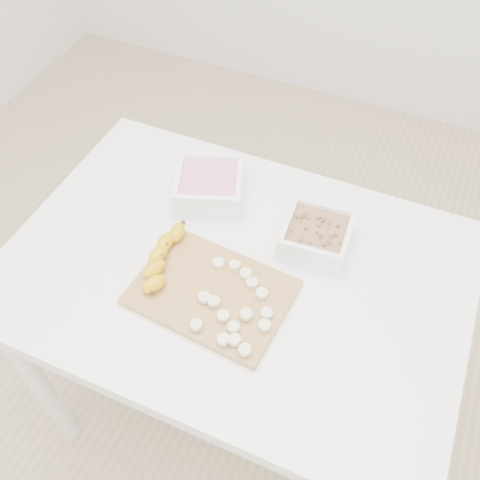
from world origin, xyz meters
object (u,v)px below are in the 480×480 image
at_px(bowl_yogurt, 209,186).
at_px(banana, 163,258).
at_px(bowl_granola, 316,236).
at_px(table, 235,292).
at_px(cutting_board, 212,292).

xyz_separation_m(bowl_yogurt, banana, (-0.00, -0.23, -0.01)).
distance_m(bowl_yogurt, bowl_granola, 0.29).
distance_m(bowl_yogurt, banana, 0.23).
xyz_separation_m(table, banana, (-0.14, -0.06, 0.13)).
bearing_deg(cutting_board, bowl_yogurt, 116.47).
bearing_deg(table, bowl_yogurt, 129.67).
bearing_deg(banana, bowl_granola, 36.58).
height_order(bowl_granola, banana, bowl_granola).
relative_size(bowl_yogurt, bowl_granola, 1.29).
height_order(cutting_board, banana, banana).
bearing_deg(bowl_yogurt, banana, -90.00).
bearing_deg(bowl_granola, cutting_board, -126.36).
height_order(table, bowl_granola, bowl_granola).
bearing_deg(table, bowl_granola, 42.17).
relative_size(bowl_granola, banana, 0.82).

